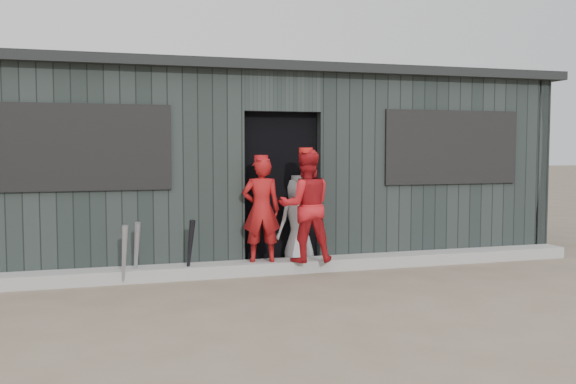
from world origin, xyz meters
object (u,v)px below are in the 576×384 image
object	(u,v)px
player_grey_back	(298,222)
dugout	(254,165)
bat_left	(124,255)
bat_right	(190,250)
player_red_right	(306,206)
player_red_left	(261,210)
bat_mid	(136,252)

from	to	relation	value
player_grey_back	dugout	world-z (taller)	dugout
bat_left	bat_right	world-z (taller)	bat_right
bat_left	player_red_right	xyz separation A→B (m)	(2.17, 0.08, 0.49)
player_red_right	dugout	xyz separation A→B (m)	(-0.18, 1.85, 0.45)
bat_left	player_red_left	distance (m)	1.72
bat_left	dugout	xyz separation A→B (m)	(1.98, 1.93, 0.94)
player_red_left	dugout	distance (m)	1.80
bat_left	bat_mid	world-z (taller)	bat_mid
bat_right	player_red_right	xyz separation A→B (m)	(1.41, -0.05, 0.48)
player_red_left	player_grey_back	distance (m)	0.70
bat_mid	player_grey_back	size ratio (longest dim) A/B	0.61
player_red_left	player_red_right	size ratio (longest dim) A/B	0.93
bat_mid	bat_right	size ratio (longest dim) A/B	1.00
bat_left	player_red_left	bearing A→B (deg)	8.08
bat_left	player_grey_back	distance (m)	2.30
bat_left	bat_mid	bearing A→B (deg)	46.51
bat_left	player_red_right	size ratio (longest dim) A/B	0.51
bat_left	player_red_right	bearing A→B (deg)	2.17
bat_mid	dugout	size ratio (longest dim) A/B	0.09
player_grey_back	dugout	bearing A→B (deg)	-97.72
player_grey_back	dugout	distance (m)	1.55
player_red_right	dugout	world-z (taller)	dugout
bat_right	player_grey_back	xyz separation A→B (m)	(1.47, 0.43, 0.23)
player_red_left	bat_left	bearing A→B (deg)	18.07
bat_left	dugout	size ratio (longest dim) A/B	0.08
bat_mid	player_grey_back	world-z (taller)	player_grey_back
bat_left	dugout	world-z (taller)	dugout
bat_right	dugout	distance (m)	2.37
bat_right	player_red_right	distance (m)	1.49
bat_mid	player_red_left	xyz separation A→B (m)	(1.50, 0.08, 0.44)
bat_mid	player_grey_back	xyz separation A→B (m)	(2.08, 0.42, 0.23)
bat_mid	player_red_right	bearing A→B (deg)	-1.97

